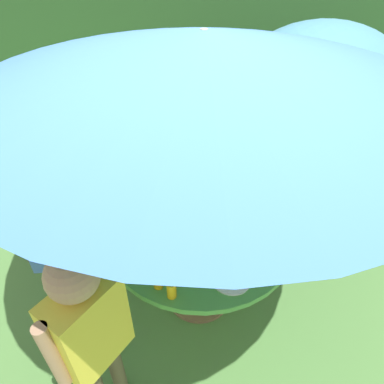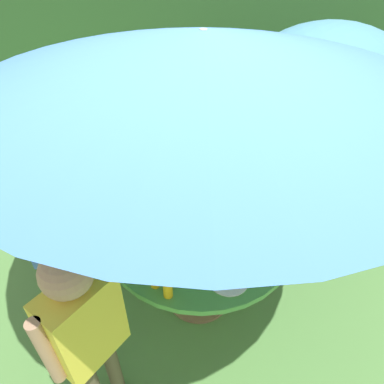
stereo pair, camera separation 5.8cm
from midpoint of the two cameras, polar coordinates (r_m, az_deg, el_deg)
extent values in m
cube|color=#548442|center=(2.93, 1.66, -16.99)|extent=(10.00, 10.00, 0.02)
cube|color=#33602D|center=(5.60, 9.22, 23.66)|extent=(9.00, 0.70, 2.10)
cylinder|color=brown|center=(2.91, 1.67, -16.71)|extent=(0.51, 0.51, 0.03)
cylinder|color=brown|center=(2.64, 1.81, -12.39)|extent=(0.13, 0.13, 0.72)
cylinder|color=#519E47|center=(2.36, 1.99, -6.52)|extent=(1.28, 1.28, 0.04)
cylinder|color=#B7AD8C|center=(2.18, 2.14, -1.35)|extent=(0.04, 0.04, 2.02)
cone|color=#3F72B2|center=(1.76, 2.85, 21.51)|extent=(2.46, 2.46, 0.26)
cylinder|color=#93704C|center=(3.36, 13.57, -3.35)|extent=(0.04, 0.04, 0.45)
cylinder|color=#93704C|center=(3.18, 19.44, -7.69)|extent=(0.04, 0.04, 0.45)
cylinder|color=#93704C|center=(3.61, 17.78, -0.97)|extent=(0.04, 0.04, 0.45)
cylinder|color=#93704C|center=(3.44, 23.44, -4.84)|extent=(0.04, 0.04, 0.45)
cube|color=#93704C|center=(3.24, 19.39, -0.93)|extent=(0.65, 0.65, 0.04)
cube|color=#93704C|center=(3.21, 22.67, 4.63)|extent=(0.38, 0.37, 0.58)
cube|color=#93704C|center=(3.22, 17.12, 4.16)|extent=(0.32, 0.33, 0.03)
cube|color=#93704C|center=(3.03, 23.48, 0.09)|extent=(0.32, 0.33, 0.03)
ellipsoid|color=teal|center=(3.74, 20.57, 11.73)|extent=(2.07, 1.81, 1.76)
cylinder|color=black|center=(4.17, 17.99, 1.01)|extent=(2.14, 2.14, 0.01)
cube|color=#1A313A|center=(3.27, 21.47, -0.76)|extent=(0.54, 0.08, 0.79)
cylinder|color=#595960|center=(3.71, -16.81, -1.46)|extent=(0.30, 0.30, 0.26)
sphere|color=#285623|center=(3.49, -17.92, 3.37)|extent=(0.59, 0.59, 0.59)
cylinder|color=#3F3F47|center=(3.36, 5.48, -1.72)|extent=(0.07, 0.07, 0.51)
cylinder|color=#3F3F47|center=(3.26, 5.07, -3.06)|extent=(0.07, 0.07, 0.51)
cube|color=#EA727F|center=(3.03, 5.78, 4.40)|extent=(0.18, 0.30, 0.43)
cylinder|color=tan|center=(3.16, 6.36, 6.33)|extent=(0.05, 0.05, 0.39)
cylinder|color=tan|center=(2.88, 5.20, 2.99)|extent=(0.05, 0.05, 0.39)
sphere|color=tan|center=(2.87, 6.17, 9.57)|extent=(0.19, 0.19, 0.19)
cylinder|color=navy|center=(3.35, -7.48, -1.06)|extent=(0.08, 0.08, 0.59)
cylinder|color=navy|center=(3.24, -6.44, -2.46)|extent=(0.08, 0.08, 0.59)
cube|color=white|center=(2.98, -7.76, 6.37)|extent=(0.37, 0.38, 0.50)
cylinder|color=tan|center=(3.12, -9.22, 8.33)|extent=(0.06, 0.06, 0.45)
cylinder|color=tan|center=(2.82, -6.23, 5.06)|extent=(0.06, 0.06, 0.45)
sphere|color=tan|center=(2.81, -8.39, 12.67)|extent=(0.22, 0.22, 0.22)
cylinder|color=#3F3F47|center=(2.83, -20.69, -13.99)|extent=(0.07, 0.07, 0.53)
cylinder|color=#3F3F47|center=(2.80, -18.10, -14.06)|extent=(0.07, 0.07, 0.53)
cube|color=#4C72C6|center=(2.47, -21.72, -6.94)|extent=(0.34, 0.24, 0.45)
cylinder|color=#4C3828|center=(2.52, -25.59, -6.58)|extent=(0.06, 0.06, 0.40)
cylinder|color=#4C3828|center=(2.41, -17.93, -6.53)|extent=(0.06, 0.06, 0.40)
sphere|color=#4C3828|center=(2.27, -23.58, -1.12)|extent=(0.20, 0.20, 0.20)
cylinder|color=brown|center=(2.34, -12.36, -26.51)|extent=(0.08, 0.08, 0.62)
cube|color=yellow|center=(1.83, -16.67, -20.19)|extent=(0.33, 0.41, 0.52)
cylinder|color=tan|center=(1.77, -22.10, -23.59)|extent=(0.07, 0.07, 0.47)
cylinder|color=tan|center=(1.87, -12.05, -15.97)|extent=(0.07, 0.07, 0.47)
sphere|color=tan|center=(1.53, -19.21, -12.60)|extent=(0.23, 0.23, 0.23)
cylinder|color=white|center=(2.24, -9.17, -8.61)|extent=(0.14, 0.14, 0.05)
ellipsoid|color=gold|center=(2.21, -9.26, -7.94)|extent=(0.12, 0.12, 0.04)
cylinder|color=white|center=(2.07, 6.91, -14.24)|extent=(0.24, 0.24, 0.01)
cube|color=tan|center=(2.06, 8.26, -13.88)|extent=(0.08, 0.08, 0.02)
cube|color=#9E7547|center=(2.05, 6.26, -14.00)|extent=(0.09, 0.09, 0.02)
cylinder|color=yellow|center=(2.20, 1.81, -9.64)|extent=(0.24, 0.24, 0.01)
cube|color=tan|center=(2.18, 2.72, -9.64)|extent=(0.10, 0.10, 0.02)
cube|color=#9E7547|center=(2.19, 1.25, -9.24)|extent=(0.10, 0.10, 0.02)
cylinder|color=red|center=(2.50, 9.99, -3.27)|extent=(0.25, 0.25, 0.01)
cube|color=tan|center=(2.49, 11.16, -3.22)|extent=(0.07, 0.07, 0.02)
cube|color=#9E7547|center=(2.49, 9.57, -3.00)|extent=(0.09, 0.09, 0.02)
cylinder|color=white|center=(2.49, 0.83, -2.83)|extent=(0.23, 0.23, 0.01)
cube|color=tan|center=(2.48, 1.48, -2.53)|extent=(0.08, 0.08, 0.02)
cube|color=#9E7547|center=(2.52, 1.01, -1.83)|extent=(0.08, 0.08, 0.02)
cube|color=tan|center=(2.49, -0.10, -2.30)|extent=(0.07, 0.07, 0.02)
cube|color=#9E7547|center=(2.47, 0.66, -2.82)|extent=(0.12, 0.12, 0.02)
cylinder|color=yellow|center=(2.22, 11.81, -8.81)|extent=(0.05, 0.05, 0.09)
cylinder|color=blue|center=(2.18, 12.00, -7.81)|extent=(0.03, 0.03, 0.02)
cylinder|color=yellow|center=(2.59, 3.92, 0.32)|extent=(0.05, 0.05, 0.11)
cylinder|color=green|center=(2.55, 3.98, 1.47)|extent=(0.03, 0.03, 0.02)
cylinder|color=yellow|center=(2.75, 0.03, 2.81)|extent=(0.05, 0.05, 0.10)
cylinder|color=red|center=(2.72, 0.03, 3.81)|extent=(0.03, 0.03, 0.02)
cylinder|color=yellow|center=(2.29, -1.58, -5.71)|extent=(0.05, 0.05, 0.10)
cylinder|color=red|center=(2.25, -1.61, -4.65)|extent=(0.03, 0.03, 0.02)
cylinder|color=yellow|center=(2.39, -8.84, -3.87)|extent=(0.05, 0.05, 0.11)
cylinder|color=green|center=(2.35, -8.99, -2.68)|extent=(0.03, 0.03, 0.02)
cylinder|color=yellow|center=(1.95, -3.18, -15.90)|extent=(0.05, 0.05, 0.11)
cylinder|color=green|center=(1.90, -3.25, -14.75)|extent=(0.04, 0.04, 0.02)
cylinder|color=yellow|center=(2.00, -5.37, -14.30)|extent=(0.06, 0.06, 0.11)
cylinder|color=green|center=(1.95, -5.48, -13.14)|extent=(0.04, 0.04, 0.02)
cylinder|color=#E04C47|center=(2.62, 8.89, -0.01)|extent=(0.06, 0.06, 0.07)
camera|label=1|loc=(0.03, -89.27, 0.57)|focal=31.91mm
camera|label=2|loc=(0.03, 90.73, -0.57)|focal=31.91mm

